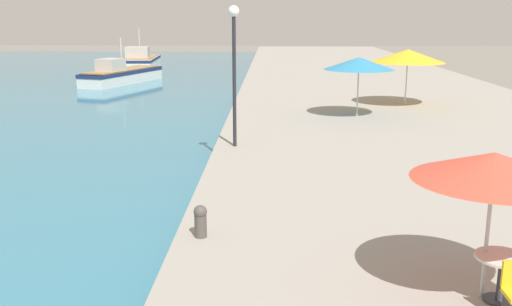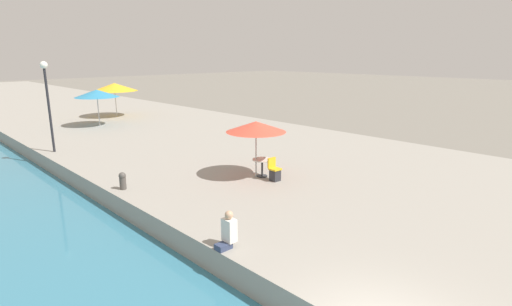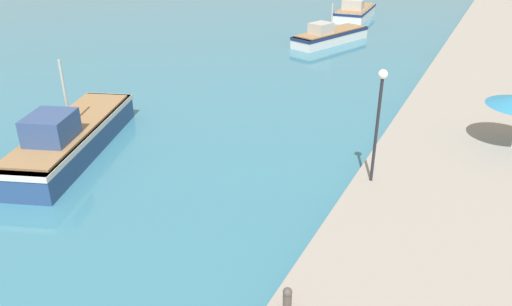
{
  "view_description": "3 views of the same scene",
  "coord_description": "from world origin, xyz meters",
  "px_view_note": "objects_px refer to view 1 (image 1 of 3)",
  "views": [
    {
      "loc": [
        1.9,
        0.43,
        5.01
      ],
      "look_at": [
        1.5,
        14.66,
        1.57
      ],
      "focal_mm": 40.0,
      "sensor_mm": 36.0,
      "label": 1
    },
    {
      "loc": [
        -5.69,
        -2.68,
        5.65
      ],
      "look_at": [
        5.18,
        8.61,
        1.77
      ],
      "focal_mm": 28.0,
      "sensor_mm": 36.0,
      "label": 2
    },
    {
      "loc": [
        4.43,
        1.28,
        10.46
      ],
      "look_at": [
        -4.0,
        18.0,
        1.37
      ],
      "focal_mm": 35.0,
      "sensor_mm": 36.0,
      "label": 3
    }
  ],
  "objects_px": {
    "fishing_boat_far": "(140,61)",
    "cafe_umbrella_striped": "(408,56)",
    "cafe_umbrella_pink": "(494,166)",
    "lamppost": "(234,52)",
    "cafe_table": "(501,269)",
    "mooring_bollard": "(200,220)",
    "fishing_boat_mid": "(121,74)",
    "cafe_umbrella_white": "(359,63)"
  },
  "relations": [
    {
      "from": "fishing_boat_mid",
      "to": "cafe_umbrella_white",
      "type": "bearing_deg",
      "value": -31.63
    },
    {
      "from": "fishing_boat_mid",
      "to": "lamppost",
      "type": "relative_size",
      "value": 1.86
    },
    {
      "from": "cafe_table",
      "to": "lamppost",
      "type": "xyz_separation_m",
      "value": [
        -4.69,
        10.5,
        2.56
      ]
    },
    {
      "from": "mooring_bollard",
      "to": "lamppost",
      "type": "relative_size",
      "value": 0.14
    },
    {
      "from": "fishing_boat_mid",
      "to": "lamppost",
      "type": "bearing_deg",
      "value": -48.33
    },
    {
      "from": "fishing_boat_far",
      "to": "cafe_umbrella_striped",
      "type": "bearing_deg",
      "value": -58.72
    },
    {
      "from": "cafe_umbrella_white",
      "to": "cafe_umbrella_striped",
      "type": "distance_m",
      "value": 4.34
    },
    {
      "from": "fishing_boat_mid",
      "to": "cafe_umbrella_striped",
      "type": "bearing_deg",
      "value": -21.08
    },
    {
      "from": "cafe_umbrella_white",
      "to": "lamppost",
      "type": "xyz_separation_m",
      "value": [
        -4.9,
        -5.92,
        0.82
      ]
    },
    {
      "from": "cafe_umbrella_striped",
      "to": "cafe_table",
      "type": "height_order",
      "value": "cafe_umbrella_striped"
    },
    {
      "from": "cafe_umbrella_white",
      "to": "fishing_boat_mid",
      "type": "bearing_deg",
      "value": 129.41
    },
    {
      "from": "cafe_umbrella_pink",
      "to": "cafe_umbrella_striped",
      "type": "relative_size",
      "value": 0.68
    },
    {
      "from": "lamppost",
      "to": "mooring_bollard",
      "type": "bearing_deg",
      "value": -91.09
    },
    {
      "from": "cafe_umbrella_pink",
      "to": "cafe_umbrella_white",
      "type": "relative_size",
      "value": 0.81
    },
    {
      "from": "cafe_umbrella_striped",
      "to": "cafe_umbrella_pink",
      "type": "bearing_deg",
      "value": -99.32
    },
    {
      "from": "fishing_boat_far",
      "to": "mooring_bollard",
      "type": "relative_size",
      "value": 12.06
    },
    {
      "from": "cafe_umbrella_pink",
      "to": "lamppost",
      "type": "bearing_deg",
      "value": 113.53
    },
    {
      "from": "fishing_boat_mid",
      "to": "cafe_umbrella_white",
      "type": "height_order",
      "value": "fishing_boat_mid"
    },
    {
      "from": "cafe_umbrella_white",
      "to": "cafe_umbrella_striped",
      "type": "relative_size",
      "value": 0.84
    },
    {
      "from": "fishing_boat_mid",
      "to": "lamppost",
      "type": "xyz_separation_m",
      "value": [
        10.14,
        -24.22,
        3.15
      ]
    },
    {
      "from": "cafe_table",
      "to": "cafe_umbrella_white",
      "type": "bearing_deg",
      "value": 89.28
    },
    {
      "from": "cafe_umbrella_pink",
      "to": "lamppost",
      "type": "distance_m",
      "value": 11.32
    },
    {
      "from": "cafe_umbrella_pink",
      "to": "fishing_boat_mid",
      "type": "bearing_deg",
      "value": 112.96
    },
    {
      "from": "fishing_boat_mid",
      "to": "cafe_umbrella_striped",
      "type": "xyz_separation_m",
      "value": [
        17.85,
        -15.0,
        2.42
      ]
    },
    {
      "from": "cafe_table",
      "to": "cafe_umbrella_pink",
      "type": "bearing_deg",
      "value": 139.58
    },
    {
      "from": "fishing_boat_far",
      "to": "cafe_table",
      "type": "bearing_deg",
      "value": -75.16
    },
    {
      "from": "fishing_boat_far",
      "to": "cafe_umbrella_white",
      "type": "bearing_deg",
      "value": -65.79
    },
    {
      "from": "cafe_umbrella_white",
      "to": "mooring_bollard",
      "type": "distance_m",
      "value": 14.97
    },
    {
      "from": "fishing_boat_mid",
      "to": "mooring_bollard",
      "type": "bearing_deg",
      "value": -53.85
    },
    {
      "from": "cafe_umbrella_white",
      "to": "fishing_boat_far",
      "type": "bearing_deg",
      "value": 118.46
    },
    {
      "from": "fishing_boat_mid",
      "to": "cafe_umbrella_pink",
      "type": "height_order",
      "value": "fishing_boat_mid"
    },
    {
      "from": "cafe_umbrella_pink",
      "to": "cafe_umbrella_white",
      "type": "bearing_deg",
      "value": 88.59
    },
    {
      "from": "cafe_umbrella_striped",
      "to": "lamppost",
      "type": "relative_size",
      "value": 0.78
    },
    {
      "from": "fishing_boat_far",
      "to": "cafe_umbrella_striped",
      "type": "height_order",
      "value": "fishing_boat_far"
    },
    {
      "from": "cafe_table",
      "to": "mooring_bollard",
      "type": "height_order",
      "value": "cafe_table"
    },
    {
      "from": "fishing_boat_mid",
      "to": "mooring_bollard",
      "type": "xyz_separation_m",
      "value": [
        9.99,
        -32.27,
        0.41
      ]
    },
    {
      "from": "fishing_boat_mid",
      "to": "cafe_table",
      "type": "xyz_separation_m",
      "value": [
        14.83,
        -34.73,
        0.59
      ]
    },
    {
      "from": "cafe_umbrella_pink",
      "to": "cafe_umbrella_striped",
      "type": "distance_m",
      "value": 19.83
    },
    {
      "from": "fishing_boat_mid",
      "to": "fishing_boat_far",
      "type": "bearing_deg",
      "value": 115.05
    },
    {
      "from": "lamppost",
      "to": "cafe_table",
      "type": "bearing_deg",
      "value": -65.92
    },
    {
      "from": "fishing_boat_far",
      "to": "cafe_umbrella_pink",
      "type": "relative_size",
      "value": 3.27
    },
    {
      "from": "fishing_boat_far",
      "to": "cafe_umbrella_pink",
      "type": "bearing_deg",
      "value": -75.31
    }
  ]
}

